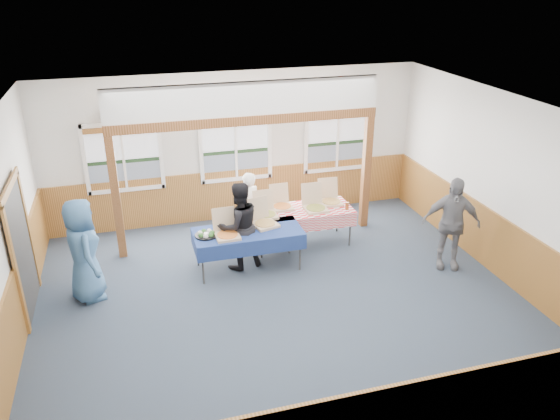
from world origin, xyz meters
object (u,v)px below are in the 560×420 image
object	(u,v)px
woman_black	(239,226)
person_grey	(451,223)
woman_white	(248,208)
table_left	(248,234)
man_blue	(83,250)
table_right	(302,212)

from	to	relation	value
woman_black	person_grey	size ratio (longest dim) A/B	0.95
woman_black	person_grey	xyz separation A→B (m)	(3.68, -1.03, 0.04)
woman_white	person_grey	xyz separation A→B (m)	(3.29, -1.99, 0.14)
woman_black	person_grey	distance (m)	3.82
table_left	woman_black	xyz separation A→B (m)	(-0.14, 0.09, 0.13)
table_left	man_blue	distance (m)	2.80
woman_white	woman_black	bearing A→B (deg)	50.04
woman_white	man_blue	xyz separation A→B (m)	(-3.03, -1.29, 0.15)
woman_black	person_grey	world-z (taller)	person_grey
woman_black	table_right	bearing A→B (deg)	-172.26
table_left	woman_white	xyz separation A→B (m)	(0.25, 1.06, 0.03)
table_right	woman_black	size ratio (longest dim) A/B	1.30
woman_white	woman_black	world-z (taller)	woman_black
table_right	woman_black	world-z (taller)	woman_black
table_left	person_grey	xyz separation A→B (m)	(3.54, -0.93, 0.17)
man_blue	woman_black	bearing A→B (deg)	-97.35
table_left	table_right	distance (m)	1.38
woman_white	woman_black	distance (m)	1.04
table_left	woman_white	world-z (taller)	woman_white
table_right	man_blue	size ratio (longest dim) A/B	1.22
man_blue	person_grey	distance (m)	6.36
table_left	table_right	size ratio (longest dim) A/B	0.96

